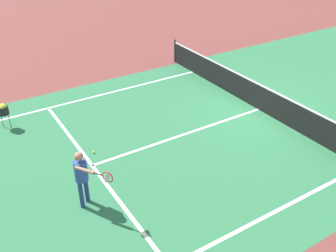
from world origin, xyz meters
TOP-DOWN VIEW (x-y plane):
  - ground_plane at (0.00, 0.00)m, footprint 60.00×60.00m
  - court_surface_inbounds at (0.00, 0.00)m, footprint 10.62×24.40m
  - line_sideline_left at (-4.11, -5.95)m, footprint 0.10×11.89m
  - line_service_near at (0.00, -6.40)m, footprint 8.22×0.10m
  - line_center_service at (0.00, -3.20)m, footprint 0.10×6.40m
  - net at (0.00, 0.00)m, footprint 11.18×0.09m
  - player_near at (1.43, -7.14)m, footprint 1.10×0.62m
  - ball_hopper at (-3.49, -7.97)m, footprint 0.34×0.34m
  - tennis_ball_mid_court at (-0.56, -6.12)m, footprint 0.07×0.07m

SIDE VIEW (x-z plane):
  - ground_plane at x=0.00m, z-range 0.00..0.00m
  - court_surface_inbounds at x=0.00m, z-range 0.00..0.00m
  - line_sideline_left at x=-4.11m, z-range 0.00..0.01m
  - line_service_near at x=0.00m, z-range 0.00..0.01m
  - line_center_service at x=0.00m, z-range 0.00..0.01m
  - tennis_ball_mid_court at x=-0.56m, z-range 0.00..0.07m
  - net at x=0.00m, z-range -0.04..1.03m
  - ball_hopper at x=-3.49m, z-range 0.24..1.11m
  - player_near at x=1.43m, z-range 0.18..1.73m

